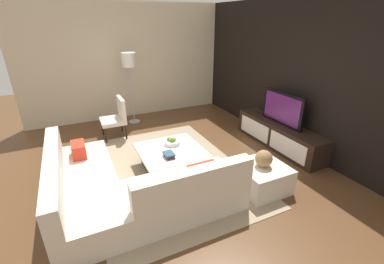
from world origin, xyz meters
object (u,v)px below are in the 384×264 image
Objects in this scene: media_console at (279,135)px; accent_chair_near at (117,115)px; television at (283,108)px; fruit_bowl at (172,142)px; book_stack at (169,155)px; floor_lamp at (129,64)px; coffee_table at (171,159)px; ottoman at (261,177)px; sectional_couch at (123,189)px; decorative_ball at (264,159)px.

media_console is 3.43m from accent_chair_near.
television is 2.25m from fruit_bowl.
media_console is 9.33× the size of book_stack.
floor_lamp is at bearing -138.37° from television.
television is at bearing 87.51° from coffee_table.
coffee_table is 0.33m from book_stack.
accent_chair_near reaches higher than fruit_bowl.
floor_lamp is (-2.51, -0.02, 1.24)m from coffee_table.
ottoman is (2.91, 1.59, -0.29)m from accent_chair_near.
media_console is at bearing 87.51° from coffee_table.
floor_lamp reaches higher than television.
ottoman is (1.02, -1.26, -0.05)m from media_console.
sectional_couch is 2.05m from decorative_ball.
media_console is 1.22× the size of floor_lamp.
decorative_ball is at bearing 52.33° from book_stack.
floor_lamp reaches higher than ottoman.
floor_lamp is at bearing -163.71° from decorative_ball.
media_console is at bearing -90.00° from television.
media_console is 2.05× the size of television.
floor_lamp is at bearing 163.70° from sectional_couch.
television is 0.96× the size of coffee_table.
decorative_ball is at bearing -51.15° from media_console.
sectional_couch is 2.04m from ottoman.
floor_lamp reaches higher than book_stack.
coffee_table is 0.31m from fruit_bowl.
floor_lamp is 3.89m from decorative_ball.
accent_chair_near is 1.74m from fruit_bowl.
book_stack is at bearing -127.67° from decorative_ball.
decorative_ball is (1.12, 1.04, 0.33)m from coffee_table.
fruit_bowl is at bearing 152.14° from book_stack.
media_console is 3.27m from sectional_couch.
media_console reaches higher than ottoman.
book_stack is at bearing -87.02° from television.
sectional_couch is at bearing -16.30° from floor_lamp.
floor_lamp is at bearing 178.06° from book_stack.
floor_lamp is 2.44× the size of ottoman.
decorative_ball reaches higher than coffee_table.
television is 0.42× the size of sectional_couch.
decorative_ball is (1.30, 0.94, 0.09)m from fruit_bowl.
book_stack is (-0.89, -1.15, -0.11)m from decorative_ball.
media_console is 2.40× the size of accent_chair_near.
television reaches higher than fruit_bowl.
decorative_ball is (1.02, -1.26, 0.28)m from media_console.
media_console is 0.56m from television.
decorative_ball is at bearing -51.16° from television.
floor_lamp is (-2.61, -2.32, 0.63)m from television.
sectional_couch reaches higher than decorative_ball.
coffee_table is at bearing -92.49° from media_console.
decorative_ball is (2.91, 1.59, 0.04)m from accent_chair_near.
floor_lamp is at bearing -163.71° from ottoman.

